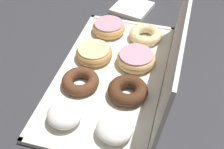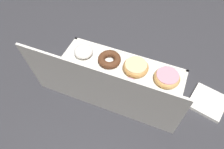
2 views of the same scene
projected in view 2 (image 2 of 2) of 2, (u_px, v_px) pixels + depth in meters
name	position (u px, v px, depth m)	size (l,w,h in m)	color
ground_plane	(117.00, 78.00, 0.98)	(3.00, 3.00, 0.00)	#333338
donut_box	(117.00, 78.00, 0.97)	(0.57, 0.31, 0.01)	white
box_lid_open	(100.00, 91.00, 0.77)	(0.57, 0.28, 0.01)	white
pink_frosted_donut_0	(167.00, 77.00, 0.94)	(0.11, 0.11, 0.04)	tan
glazed_ring_donut_1	(136.00, 67.00, 0.98)	(0.12, 0.12, 0.04)	tan
chocolate_cake_ring_donut_2	(109.00, 59.00, 1.01)	(0.11, 0.11, 0.03)	#59331E
powdered_filled_donut_3	(84.00, 51.00, 1.03)	(0.09, 0.09, 0.05)	white
cruller_donut_4	(159.00, 101.00, 0.87)	(0.11, 0.11, 0.04)	beige
pink_frosted_donut_5	(127.00, 90.00, 0.90)	(0.12, 0.12, 0.04)	#E5B770
chocolate_cake_ring_donut_6	(97.00, 81.00, 0.93)	(0.11, 0.11, 0.04)	#472816
powdered_filled_donut_7	(68.00, 71.00, 0.96)	(0.09, 0.09, 0.04)	white
napkin_stack	(208.00, 102.00, 0.89)	(0.13, 0.13, 0.02)	white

